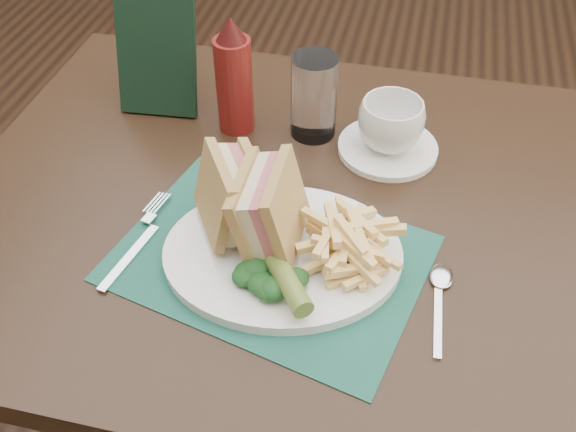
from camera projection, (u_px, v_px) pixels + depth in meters
The scene contains 16 objects.
floor at pixel (322, 278), 1.77m from camera, with size 7.00×7.00×0.00m, color black.
table_main at pixel (278, 350), 1.16m from camera, with size 0.90×0.75×0.75m, color black, non-canonical shape.
placemat at pixel (270, 258), 0.81m from camera, with size 0.38×0.27×0.00m, color #195143.
plate at pixel (283, 254), 0.80m from camera, with size 0.30×0.24×0.01m, color white, non-canonical shape.
sandwich_half_a at pixel (215, 198), 0.79m from camera, with size 0.06×0.11×0.10m, color tan, non-canonical shape.
sandwich_half_b at pixel (253, 206), 0.77m from camera, with size 0.06×0.11×0.10m, color tan, non-canonical shape.
kale_garnish at pixel (272, 278), 0.75m from camera, with size 0.11×0.08×0.03m, color #153A19, non-canonical shape.
pickle_spear at pixel (283, 274), 0.74m from camera, with size 0.03×0.03×0.12m, color #586D29.
fries_pile at pixel (346, 234), 0.78m from camera, with size 0.18×0.20×0.06m, color #FED67F, non-canonical shape.
fork at pixel (138, 238), 0.83m from camera, with size 0.03×0.17×0.01m, color silver, non-canonical shape.
spoon at pixel (439, 304), 0.75m from camera, with size 0.03×0.15×0.01m, color silver, non-canonical shape.
saucer at pixel (388, 148), 0.97m from camera, with size 0.15×0.15×0.01m, color white.
coffee_cup at pixel (391, 125), 0.93m from camera, with size 0.10×0.10×0.08m, color white.
drinking_glass at pixel (314, 97), 0.96m from camera, with size 0.07×0.07×0.13m, color white.
ketchup_bottle at pixel (234, 75), 0.95m from camera, with size 0.06×0.06×0.19m, color #611310, non-canonical shape.
check_presenter at pixel (156, 50), 0.99m from camera, with size 0.12×0.01×0.20m, color black.
Camera 1 is at (0.16, -1.14, 1.35)m, focal length 40.00 mm.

